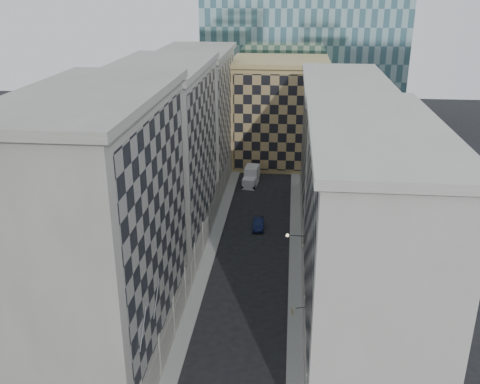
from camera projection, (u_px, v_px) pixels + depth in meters
The scene contains 14 objects.
sidewalk_west at pixel (209, 256), 65.20m from camera, with size 1.50×100.00×0.15m, color gray.
sidewalk_east at pixel (295, 260), 64.25m from camera, with size 1.50×100.00×0.15m, color gray.
bldg_left_a at pixel (103, 235), 43.82m from camera, with size 10.80×22.80×23.70m.
bldg_left_b at pixel (165, 159), 64.38m from camera, with size 10.80×22.80×22.70m.
bldg_left_c at pixel (196, 120), 84.95m from camera, with size 10.80×22.80×21.70m.
bldg_right_a at pixel (365, 241), 46.10m from camera, with size 10.80×26.80×20.70m.
bldg_right_b at pixel (341, 154), 71.29m from camera, with size 10.80×28.80×19.70m.
tan_block at pixel (279, 112), 96.23m from camera, with size 16.80×14.80×18.80m.
church_tower at pixel (274, 6), 103.08m from camera, with size 7.20×7.20×51.50m.
flagpoles_left at pixel (150, 313), 40.13m from camera, with size 0.10×6.33×2.33m.
bracket_lamp at pixel (289, 235), 56.53m from camera, with size 1.98×0.36×0.36m.
box_truck at pixel (251, 177), 88.10m from camera, with size 2.66×5.45×2.89m.
dark_car at pixel (258, 224), 72.46m from camera, with size 1.40×4.02×1.32m, color #10183B.
shop_sign at pixel (293, 311), 47.63m from camera, with size 1.28×0.76×0.86m.
Camera 1 is at (4.16, -27.21, 31.14)m, focal length 40.00 mm.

